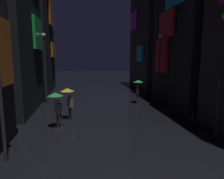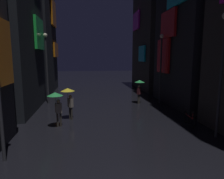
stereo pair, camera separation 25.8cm
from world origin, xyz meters
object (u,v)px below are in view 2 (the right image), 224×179
streetlamp_right_far (161,61)px  streetlamp_right_near (222,63)px  pedestrian_midstreet_centre_green (56,100)px  streetlamp_left_far (46,61)px  pedestrian_midstreet_left_yellow (69,95)px  pedestrian_near_crossing_green (139,85)px  bicycle_parked_at_storefront (189,119)px

streetlamp_right_far → streetlamp_right_near: bearing=-90.0°
pedestrian_midstreet_centre_green → streetlamp_left_far: size_ratio=0.34×
pedestrian_midstreet_left_yellow → pedestrian_midstreet_centre_green: size_ratio=1.00×
pedestrian_near_crossing_green → pedestrian_midstreet_left_yellow: bearing=-146.1°
pedestrian_midstreet_left_yellow → streetlamp_right_far: size_ratio=0.35×
streetlamp_left_far → streetlamp_right_near: bearing=-42.6°
streetlamp_left_far → streetlamp_right_far: size_ratio=1.01×
pedestrian_near_crossing_green → bicycle_parked_at_storefront: bearing=-76.8°
streetlamp_right_near → streetlamp_right_far: 7.95m
streetlamp_right_far → pedestrian_near_crossing_green: bearing=172.3°
pedestrian_midstreet_centre_green → pedestrian_near_crossing_green: bearing=40.0°
streetlamp_left_far → streetlamp_right_far: streetlamp_left_far is taller
bicycle_parked_at_storefront → streetlamp_right_near: size_ratio=0.29×
pedestrian_near_crossing_green → streetlamp_left_far: 8.49m
bicycle_parked_at_storefront → streetlamp_left_far: streetlamp_left_far is taller
bicycle_parked_at_storefront → streetlamp_right_far: 6.84m
pedestrian_midstreet_centre_green → streetlamp_right_near: size_ratio=0.34×
pedestrian_midstreet_centre_green → streetlamp_right_far: bearing=32.0°
pedestrian_midstreet_centre_green → bicycle_parked_at_storefront: (8.00, -0.67, -1.28)m
pedestrian_near_crossing_green → streetlamp_right_far: size_ratio=0.35×
pedestrian_midstreet_left_yellow → streetlamp_left_far: bearing=113.7°
pedestrian_near_crossing_green → streetlamp_left_far: size_ratio=0.34×
pedestrian_near_crossing_green → streetlamp_right_far: 2.82m
pedestrian_near_crossing_green → streetlamp_left_far: (-8.15, 0.99, 2.15)m
pedestrian_midstreet_left_yellow → streetlamp_right_far: 8.92m
pedestrian_midstreet_left_yellow → pedestrian_midstreet_centre_green: bearing=-111.6°
pedestrian_midstreet_centre_green → bicycle_parked_at_storefront: 8.13m
pedestrian_midstreet_left_yellow → bicycle_parked_at_storefront: (7.41, -2.17, -1.28)m
pedestrian_midstreet_left_yellow → pedestrian_near_crossing_green: (5.96, 4.00, 0.00)m
bicycle_parked_at_storefront → pedestrian_midstreet_centre_green: bearing=175.2°
pedestrian_midstreet_left_yellow → streetlamp_right_far: bearing=25.6°
bicycle_parked_at_storefront → streetlamp_left_far: size_ratio=0.29×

